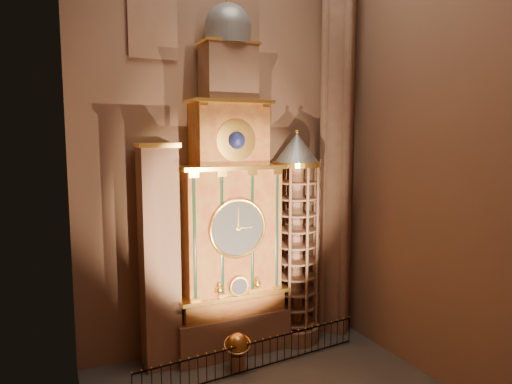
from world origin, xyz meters
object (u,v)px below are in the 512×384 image
portrait_tower (159,256)px  iron_railing (255,356)px  stair_turret (296,240)px  celestial_globe (237,348)px  astronomical_clock (230,217)px

portrait_tower → iron_railing: portrait_tower is taller
stair_turret → celestial_globe: bearing=-156.5°
astronomical_clock → iron_railing: bearing=-83.7°
astronomical_clock → stair_turret: bearing=-4.3°
portrait_tower → celestial_globe: bearing=-34.4°
astronomical_clock → portrait_tower: bearing=179.7°
astronomical_clock → iron_railing: astronomical_clock is taller
portrait_tower → stair_turret: 6.91m
astronomical_clock → portrait_tower: (-3.40, 0.02, -1.53)m
stair_turret → iron_railing: size_ratio=0.98×
iron_railing → portrait_tower: bearing=147.4°
astronomical_clock → celestial_globe: (-0.47, -1.99, -5.62)m
stair_turret → iron_railing: stair_turret is taller
portrait_tower → celestial_globe: 5.42m
celestial_globe → iron_railing: 0.87m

